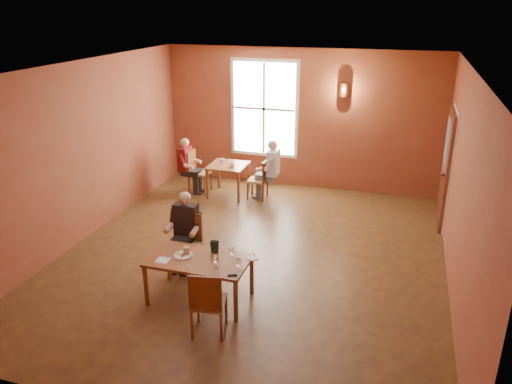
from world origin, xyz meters
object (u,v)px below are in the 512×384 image
(diner_main, at_px, (184,238))
(chair_diner_maroon, at_px, (200,172))
(chair_diner_main, at_px, (186,245))
(main_table, at_px, (200,279))
(diner_white, at_px, (259,171))
(chair_empty, at_px, (209,301))
(second_table, at_px, (228,180))
(diner_maroon, at_px, (198,166))
(chair_diner_white, at_px, (258,179))

(diner_main, distance_m, chair_diner_maroon, 3.47)
(diner_main, bearing_deg, chair_diner_main, -90.00)
(chair_diner_maroon, bearing_deg, diner_main, 19.19)
(main_table, distance_m, diner_white, 3.91)
(main_table, bearing_deg, diner_main, 128.88)
(chair_diner_main, distance_m, chair_empty, 1.57)
(main_table, xyz_separation_m, second_table, (-0.99, 3.89, 0.02))
(diner_white, height_order, diner_maroon, diner_white)
(chair_diner_main, relative_size, chair_empty, 1.01)
(main_table, distance_m, chair_empty, 0.76)
(diner_maroon, bearing_deg, main_table, 23.21)
(chair_diner_main, height_order, diner_maroon, diner_maroon)
(diner_white, bearing_deg, chair_diner_main, 176.61)
(chair_diner_main, distance_m, diner_main, 0.14)
(main_table, relative_size, diner_maroon, 1.18)
(chair_diner_main, height_order, chair_diner_white, chair_diner_main)
(chair_diner_main, height_order, diner_white, diner_white)
(main_table, distance_m, chair_diner_main, 0.83)
(main_table, bearing_deg, chair_diner_main, 127.57)
(chair_diner_main, height_order, second_table, chair_diner_main)
(main_table, bearing_deg, diner_white, 94.53)
(chair_diner_main, distance_m, chair_diner_maroon, 3.43)
(diner_main, relative_size, second_table, 1.54)
(chair_empty, bearing_deg, diner_maroon, 103.80)
(chair_diner_white, bearing_deg, chair_diner_main, 177.14)
(diner_main, xyz_separation_m, chair_empty, (0.89, -1.26, -0.14))
(chair_diner_main, relative_size, diner_white, 0.75)
(main_table, distance_m, chair_diner_white, 3.91)
(second_table, relative_size, diner_maroon, 0.66)
(chair_diner_white, relative_size, diner_maroon, 0.72)
(chair_empty, height_order, diner_white, diner_white)
(main_table, bearing_deg, chair_empty, -58.29)
(chair_diner_main, bearing_deg, diner_white, -93.39)
(diner_white, height_order, chair_diner_maroon, diner_white)
(diner_maroon, bearing_deg, diner_white, 90.00)
(second_table, bearing_deg, chair_diner_maroon, 180.00)
(diner_white, xyz_separation_m, diner_maroon, (-1.36, 0.00, -0.03))
(diner_main, bearing_deg, chair_diner_maroon, -70.81)
(chair_diner_maroon, height_order, diner_maroon, diner_maroon)
(chair_diner_maroon, bearing_deg, chair_diner_main, 19.35)
(chair_diner_white, bearing_deg, diner_main, 177.17)
(chair_diner_white, bearing_deg, chair_diner_maroon, 90.00)
(chair_diner_main, relative_size, diner_main, 0.77)
(chair_diner_white, height_order, diner_white, diner_white)
(diner_main, xyz_separation_m, second_table, (-0.49, 3.27, -0.25))
(diner_main, relative_size, chair_diner_maroon, 1.29)
(chair_diner_main, bearing_deg, main_table, 127.57)
(diner_main, distance_m, second_table, 3.32)
(diner_main, bearing_deg, diner_white, -93.36)
(diner_main, relative_size, chair_diner_white, 1.41)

